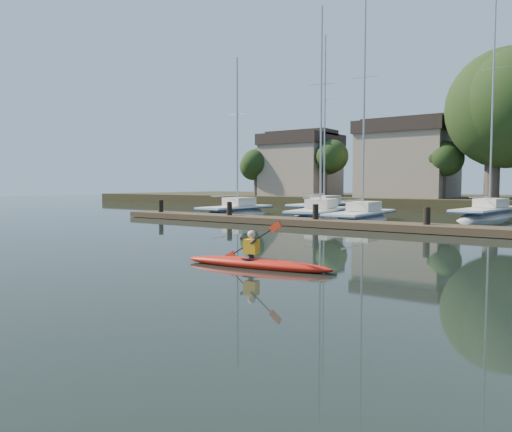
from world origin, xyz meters
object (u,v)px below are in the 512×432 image
Objects in this scene: dock at (367,225)px; sailboat_1 at (319,222)px; sailboat_2 at (361,225)px; sailboat_0 at (236,218)px; sailboat_6 at (488,220)px; sailboat_5 at (322,213)px; kayak at (255,261)px.

sailboat_1 is at bearing 137.49° from dock.
dock is 5.06m from sailboat_2.
sailboat_6 reaches higher than sailboat_0.
sailboat_2 is (10.08, -0.47, 0.02)m from sailboat_0.
dock is 2.12× the size of sailboat_5.
kayak is 19.44m from sailboat_1.
sailboat_2 is (-4.46, 17.34, -0.36)m from kayak.
kayak is 17.91m from sailboat_2.
dock is at bearing 92.36° from kayak.
sailboat_5 reaches higher than kayak.
sailboat_0 is 10.09m from sailboat_2.
sailboat_6 is (13.02, -0.63, -0.00)m from sailboat_5.
sailboat_0 is at bearing 158.16° from dock.
sailboat_6 is (3.28, 12.89, -0.40)m from dock.
sailboat_5 reaches higher than sailboat_2.
sailboat_0 is 0.80× the size of sailboat_5.
sailboat_6 is at bearing 25.86° from sailboat_0.
sailboat_5 is at bearing -176.36° from sailboat_6.
sailboat_0 is at bearing 173.87° from sailboat_2.
sailboat_2 is at bearing -3.68° from sailboat_0.
dock is at bearing -66.31° from sailboat_2.
sailboat_0 is 17.55m from sailboat_6.
sailboat_2 is 0.87× the size of sailboat_6.
sailboat_2 is at bearing -48.49° from sailboat_5.
sailboat_1 is (6.90, 0.06, 0.00)m from sailboat_0.
sailboat_6 reaches higher than sailboat_1.
sailboat_0 is at bearing 122.03° from kayak.
sailboat_1 reaches higher than kayak.
kayak is at bearing -63.70° from sailboat_5.
dock is 13.34m from sailboat_0.
sailboat_1 is 9.50m from sailboat_5.
dock is (-2.16, 12.85, 0.03)m from kayak.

